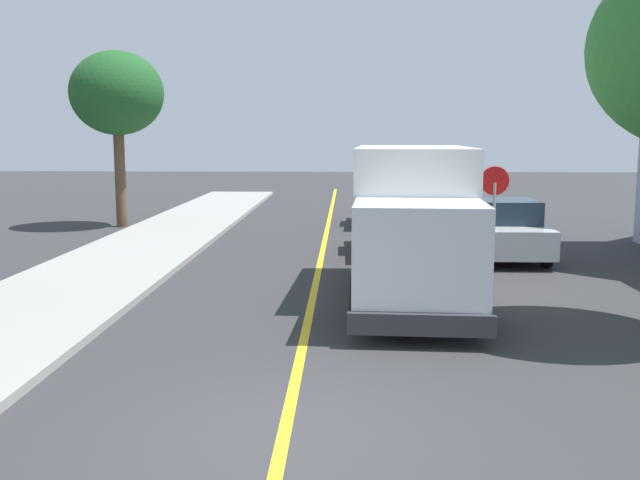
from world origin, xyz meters
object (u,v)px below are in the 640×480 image
at_px(parked_car_mid, 381,204).
at_px(parked_van_across, 506,230).
at_px(street_tree_down_block, 117,94).
at_px(stop_sign, 494,196).
at_px(box_truck, 413,216).
at_px(parked_car_near, 391,226).

bearing_deg(parked_car_mid, parked_van_across, -67.40).
bearing_deg(street_tree_down_block, stop_sign, -31.33).
xyz_separation_m(box_truck, parked_car_near, (-0.08, 6.01, -0.97)).
xyz_separation_m(box_truck, parked_car_mid, (-0.09, 12.63, -0.97)).
distance_m(box_truck, parked_car_mid, 12.67).
height_order(box_truck, parked_van_across, box_truck).
bearing_deg(parked_van_across, box_truck, -121.42).
relative_size(parked_van_across, stop_sign, 1.66).
distance_m(parked_car_near, stop_sign, 3.43).
distance_m(parked_car_mid, street_tree_down_block, 10.74).
distance_m(parked_car_mid, parked_van_across, 8.23).
relative_size(box_truck, parked_van_across, 1.66).
bearing_deg(parked_car_mid, street_tree_down_block, -174.17).
height_order(stop_sign, street_tree_down_block, street_tree_down_block).
height_order(box_truck, stop_sign, box_truck).
relative_size(parked_car_mid, parked_van_across, 1.01).
height_order(parked_car_mid, parked_van_across, same).
bearing_deg(parked_van_across, street_tree_down_block, 153.16).
relative_size(box_truck, stop_sign, 2.75).
height_order(parked_van_across, stop_sign, stop_sign).
distance_m(parked_car_near, street_tree_down_block, 12.09).
bearing_deg(street_tree_down_block, box_truck, -49.44).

